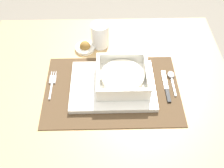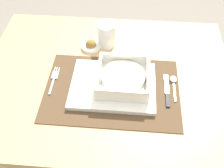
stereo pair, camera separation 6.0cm
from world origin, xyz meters
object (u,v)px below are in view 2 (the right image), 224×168
at_px(dining_table, 106,97).
at_px(drinking_glass, 106,36).
at_px(fork, 54,78).
at_px(spoon, 174,82).
at_px(butter_knife, 167,92).
at_px(condiment_saucer, 91,45).
at_px(porridge_bowl, 123,78).

relative_size(dining_table, drinking_glass, 9.37).
distance_m(dining_table, fork, 0.22).
bearing_deg(spoon, fork, -177.54).
relative_size(spoon, butter_knife, 0.77).
distance_m(spoon, drinking_glass, 0.31).
bearing_deg(spoon, condiment_saucer, 152.82).
height_order(porridge_bowl, butter_knife, porridge_bowl).
xyz_separation_m(dining_table, condiment_saucer, (-0.07, 0.15, 0.13)).
bearing_deg(drinking_glass, spoon, -37.06).
distance_m(spoon, butter_knife, 0.05).
relative_size(drinking_glass, condiment_saucer, 1.25).
height_order(fork, spoon, spoon).
distance_m(butter_knife, condiment_saucer, 0.35).
xyz_separation_m(dining_table, drinking_glass, (-0.01, 0.17, 0.16)).
bearing_deg(butter_knife, dining_table, 168.27).
height_order(spoon, drinking_glass, drinking_glass).
xyz_separation_m(dining_table, fork, (-0.18, -0.03, 0.12)).
xyz_separation_m(butter_knife, drinking_glass, (-0.22, 0.23, 0.04)).
bearing_deg(porridge_bowl, butter_knife, -8.62).
bearing_deg(dining_table, spoon, -3.32).
xyz_separation_m(butter_knife, condiment_saucer, (-0.28, 0.21, 0.00)).
relative_size(porridge_bowl, condiment_saucer, 2.27).
height_order(dining_table, butter_knife, butter_knife).
relative_size(porridge_bowl, drinking_glass, 1.81).
height_order(drinking_glass, condiment_saucer, drinking_glass).
bearing_deg(drinking_glass, fork, -129.39).
xyz_separation_m(porridge_bowl, drinking_glass, (-0.08, 0.21, 0.00)).
bearing_deg(condiment_saucer, fork, -121.03).
xyz_separation_m(fork, spoon, (0.41, 0.01, 0.00)).
height_order(fork, condiment_saucer, condiment_saucer).
distance_m(porridge_bowl, fork, 0.24).
height_order(porridge_bowl, spoon, porridge_bowl).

